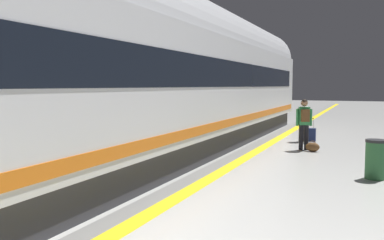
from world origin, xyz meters
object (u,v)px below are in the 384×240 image
object	(u,v)px
passenger_near	(304,120)
duffel_bag_near	(313,147)
high_speed_train	(34,64)
suitcase_mid	(310,135)
waste_bin	(375,159)
passenger_mid	(303,118)

from	to	relation	value
passenger_near	duffel_bag_near	bearing A→B (deg)	-34.10
high_speed_train	suitcase_mid	xyz separation A→B (m)	(3.42, 10.03, -2.20)
passenger_near	high_speed_train	bearing A→B (deg)	-112.64
high_speed_train	passenger_near	bearing A→B (deg)	67.36
high_speed_train	waste_bin	distance (m)	7.53
duffel_bag_near	high_speed_train	bearing A→B (deg)	-115.04
passenger_mid	suitcase_mid	size ratio (longest dim) A/B	1.68
passenger_mid	suitcase_mid	bearing A→B (deg)	-39.32
passenger_near	waste_bin	distance (m)	4.19
duffel_bag_near	waste_bin	world-z (taller)	waste_bin
passenger_near	passenger_mid	distance (m)	2.08
high_speed_train	passenger_mid	size ratio (longest dim) A/B	22.92
passenger_near	waste_bin	size ratio (longest dim) A/B	1.86
passenger_near	passenger_mid	world-z (taller)	passenger_near
high_speed_train	waste_bin	size ratio (longest dim) A/B	39.98
passenger_mid	suitcase_mid	distance (m)	0.74
high_speed_train	passenger_mid	world-z (taller)	high_speed_train
high_speed_train	suitcase_mid	world-z (taller)	high_speed_train
suitcase_mid	high_speed_train	bearing A→B (deg)	-108.83
high_speed_train	passenger_mid	xyz separation A→B (m)	(3.10, 10.29, -1.58)
passenger_mid	suitcase_mid	xyz separation A→B (m)	(0.32, -0.26, -0.61)
duffel_bag_near	suitcase_mid	size ratio (longest dim) A/B	0.47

